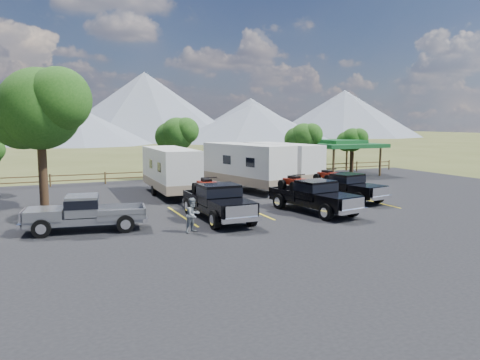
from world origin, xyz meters
name	(u,v)px	position (x,y,z in m)	size (l,w,h in m)	color
ground	(323,222)	(0.00, 0.00, 0.00)	(320.00, 320.00, 0.00)	#434B1F
asphalt_lot	(293,211)	(0.00, 3.00, 0.02)	(44.00, 34.00, 0.04)	black
stall_lines	(284,208)	(0.00, 4.00, 0.04)	(12.12, 5.50, 0.01)	yellow
tree_big_nw	(39,109)	(-12.55, 9.03, 5.60)	(5.54, 5.18, 7.84)	#321F13
tree_ne_a	(303,138)	(8.97, 17.01, 3.48)	(3.11, 2.92, 4.76)	#321F13
tree_ne_b	(352,140)	(14.98, 18.01, 3.13)	(2.77, 2.59, 4.27)	#321F13
tree_north	(177,134)	(-2.03, 19.02, 3.83)	(3.46, 3.24, 5.25)	#321F13
rail_fence	(224,171)	(2.00, 18.50, 0.61)	(36.12, 0.12, 1.00)	brown
pavilion	(341,145)	(13.00, 17.00, 2.79)	(6.20, 6.20, 3.22)	brown
mountain_range	(60,109)	(-7.63, 105.98, 7.87)	(209.00, 71.00, 20.00)	slate
rig_left	(217,200)	(-4.55, 2.61, 1.01)	(2.17, 6.02, 2.00)	black
rig_center	(313,195)	(0.79, 2.26, 0.98)	(2.84, 6.10, 1.96)	black
rig_right	(344,186)	(4.74, 4.90, 0.94)	(2.88, 5.83, 1.86)	black
trailer_left	(171,171)	(-4.72, 11.00, 1.67)	(2.44, 8.96, 3.12)	silver
trailer_center	(247,166)	(0.81, 10.95, 1.76)	(4.20, 9.48, 3.30)	silver
trailer_right	(283,163)	(4.77, 13.06, 1.70)	(3.57, 9.15, 3.16)	silver
pickup_silver	(86,212)	(-10.85, 2.55, 0.88)	(5.57, 2.48, 1.61)	gray
person_a	(214,204)	(-4.72, 2.57, 0.85)	(0.59, 0.39, 1.62)	silver
person_b	(193,215)	(-6.52, 0.41, 0.81)	(0.75, 0.59, 1.55)	gray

